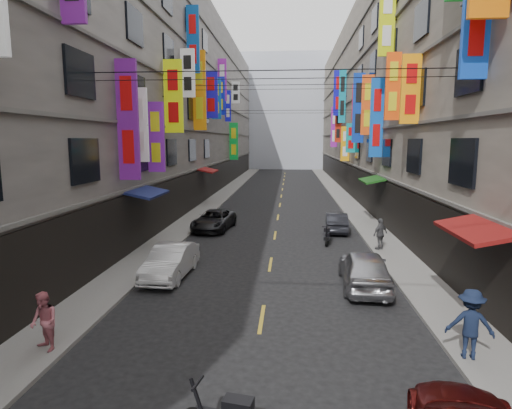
% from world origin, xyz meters
% --- Properties ---
extents(sidewalk_left, '(2.00, 90.00, 0.12)m').
position_xyz_m(sidewalk_left, '(-6.00, 42.00, 0.06)').
color(sidewalk_left, slate).
rests_on(sidewalk_left, ground).
extents(sidewalk_right, '(2.00, 90.00, 0.12)m').
position_xyz_m(sidewalk_right, '(6.00, 42.00, 0.06)').
color(sidewalk_right, slate).
rests_on(sidewalk_right, ground).
extents(building_row_left, '(10.14, 90.00, 19.00)m').
position_xyz_m(building_row_left, '(-11.99, 42.00, 9.49)').
color(building_row_left, gray).
rests_on(building_row_left, ground).
extents(building_row_right, '(10.14, 90.00, 19.00)m').
position_xyz_m(building_row_right, '(11.99, 42.00, 9.49)').
color(building_row_right, gray).
rests_on(building_row_right, ground).
extents(haze_block, '(18.00, 8.00, 22.00)m').
position_xyz_m(haze_block, '(0.00, 92.00, 11.00)').
color(haze_block, '#B1B6C5').
rests_on(haze_block, ground).
extents(shop_signage, '(14.00, 55.00, 12.26)m').
position_xyz_m(shop_signage, '(-0.19, 34.93, 9.17)').
color(shop_signage, '#0D30A3').
rests_on(shop_signage, ground).
extents(street_awnings, '(13.99, 35.20, 0.41)m').
position_xyz_m(street_awnings, '(-1.26, 26.00, 3.00)').
color(street_awnings, '#175115').
rests_on(street_awnings, ground).
extents(overhead_cables, '(14.00, 38.04, 1.24)m').
position_xyz_m(overhead_cables, '(0.00, 30.00, 8.80)').
color(overhead_cables, black).
rests_on(overhead_cables, ground).
extents(lane_markings, '(0.12, 80.20, 0.01)m').
position_xyz_m(lane_markings, '(0.00, 39.00, 0.00)').
color(lane_markings, gold).
rests_on(lane_markings, ground).
extents(scooter_far_right, '(0.53, 1.80, 1.14)m').
position_xyz_m(scooter_far_right, '(2.87, 28.19, 0.44)').
color(scooter_far_right, black).
rests_on(scooter_far_right, ground).
extents(car_left_mid, '(1.58, 4.08, 1.33)m').
position_xyz_m(car_left_mid, '(-4.00, 21.85, 0.66)').
color(car_left_mid, silver).
rests_on(car_left_mid, ground).
extents(car_left_far, '(2.51, 4.62, 1.23)m').
position_xyz_m(car_left_far, '(-3.88, 31.23, 0.62)').
color(car_left_far, black).
rests_on(car_left_far, ground).
extents(car_right_mid, '(1.92, 4.39, 1.47)m').
position_xyz_m(car_right_mid, '(3.70, 21.19, 0.74)').
color(car_right_mid, '#ADADB2').
rests_on(car_right_mid, ground).
extents(car_right_far, '(1.49, 3.69, 1.19)m').
position_xyz_m(car_right_far, '(3.71, 31.27, 0.60)').
color(car_right_far, '#292A31').
rests_on(car_right_far, ground).
extents(pedestrian_lfar, '(0.93, 0.87, 1.57)m').
position_xyz_m(pedestrian_lfar, '(-5.50, 15.28, 0.91)').
color(pedestrian_lfar, '#D06E7A').
rests_on(pedestrian_lfar, sidewalk_left).
extents(pedestrian_rnear, '(1.26, 0.84, 1.79)m').
position_xyz_m(pedestrian_rnear, '(5.40, 15.78, 1.01)').
color(pedestrian_rnear, '#141E38').
rests_on(pedestrian_rnear, sidewalk_right).
extents(pedestrian_rfar, '(1.07, 0.99, 1.60)m').
position_xyz_m(pedestrian_rfar, '(5.40, 26.64, 0.92)').
color(pedestrian_rfar, '#504F52').
rests_on(pedestrian_rfar, sidewalk_right).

